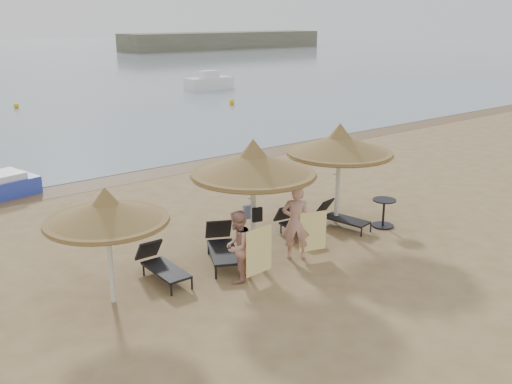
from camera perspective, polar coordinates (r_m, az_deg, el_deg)
ground at (r=14.23m, az=2.22°, el=-7.01°), size 160.00×160.00×0.00m
wet_sand_strip at (r=21.81m, az=-14.00°, el=1.17°), size 200.00×1.60×0.01m
palapa_left at (r=11.97m, az=-14.75°, el=-1.91°), size 2.57×2.57×2.55m
palapa_center at (r=13.66m, az=-0.28°, el=2.78°), size 3.08×3.08×3.05m
palapa_right at (r=16.13m, az=8.34°, el=4.70°), size 3.03×3.03×3.00m
lounger_far_left at (r=13.45m, az=-9.51°, el=-7.12°), size 0.60×1.74×0.78m
lounger_near_left at (r=14.21m, az=-3.42°, el=-5.35°), size 1.45×2.02×0.87m
lounger_near_right at (r=15.80m, az=3.96°, el=-3.23°), size 0.76×1.70×0.73m
lounger_far_right at (r=16.56m, az=8.37°, el=-2.40°), size 0.82×1.71×0.73m
side_table at (r=16.82m, az=12.63°, el=-2.14°), size 0.68×0.68×0.82m
person_left at (r=12.89m, az=-1.88°, el=-4.93°), size 1.07×0.97×1.95m
person_right at (r=14.07m, az=4.03°, el=-2.45°), size 1.21×1.17×2.22m
towel_left at (r=12.91m, az=0.31°, el=-5.91°), size 0.79×0.09×1.11m
towel_right at (r=14.27m, az=5.72°, el=-3.94°), size 0.71×0.24×1.03m
bag_patterned at (r=14.15m, az=-0.72°, el=-1.99°), size 0.30×0.16×0.36m
bag_dark at (r=13.89m, az=0.13°, el=-2.28°), size 0.26×0.14×0.35m
buoy_mid at (r=41.19m, az=-22.85°, el=7.96°), size 0.35×0.35×0.35m
buoy_right at (r=39.61m, az=-2.43°, el=8.99°), size 0.40×0.40×0.40m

